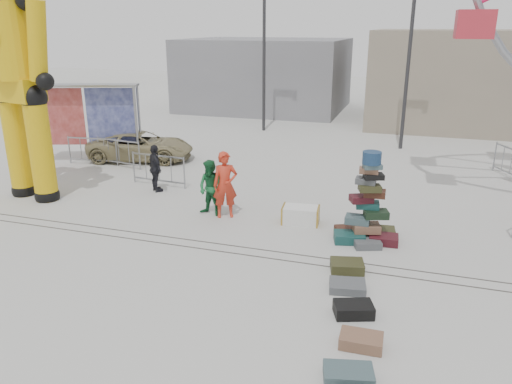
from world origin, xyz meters
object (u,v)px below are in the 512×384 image
(lamp_post_right, at_px, (412,44))
(steamer_trunk, at_px, (301,215))
(suitcase_tower, at_px, (367,216))
(pedestrian_red, at_px, (225,185))
(banner_scaffold, at_px, (84,104))
(crash_test_dummy, at_px, (18,72))
(pedestrian_black, at_px, (155,168))
(barricade_dummy_a, at_px, (93,151))
(lamp_post_left, at_px, (266,41))
(pedestrian_green, at_px, (211,188))
(barricade_dummy_b, at_px, (119,153))
(barricade_wheel_back, at_px, (511,163))
(barricade_dummy_c, at_px, (159,170))
(parked_suv, at_px, (141,146))

(lamp_post_right, xyz_separation_m, steamer_trunk, (-2.38, -10.00, -4.24))
(suitcase_tower, height_order, pedestrian_red, suitcase_tower)
(suitcase_tower, distance_m, banner_scaffold, 12.37)
(crash_test_dummy, height_order, pedestrian_black, crash_test_dummy)
(barricade_dummy_a, bearing_deg, steamer_trunk, -28.26)
(lamp_post_left, xyz_separation_m, barricade_dummy_a, (-4.56, -8.46, -3.93))
(lamp_post_right, distance_m, pedestrian_red, 11.68)
(steamer_trunk, bearing_deg, banner_scaffold, 152.23)
(banner_scaffold, distance_m, pedestrian_green, 8.17)
(lamp_post_left, bearing_deg, steamer_trunk, -68.96)
(barricade_dummy_b, height_order, pedestrian_black, pedestrian_black)
(barricade_dummy_a, bearing_deg, lamp_post_left, 54.52)
(barricade_wheel_back, bearing_deg, barricade_dummy_b, -103.57)
(lamp_post_left, xyz_separation_m, pedestrian_red, (2.45, -12.16, -3.52))
(lamp_post_left, distance_m, barricade_dummy_a, 10.39)
(lamp_post_right, bearing_deg, barricade_dummy_a, -150.78)
(lamp_post_left, distance_m, pedestrian_black, 11.35)
(suitcase_tower, xyz_separation_m, banner_scaffold, (-11.42, 4.46, 1.66))
(lamp_post_right, distance_m, steamer_trunk, 11.12)
(suitcase_tower, height_order, steamer_trunk, suitcase_tower)
(lamp_post_left, height_order, pedestrian_black, lamp_post_left)
(pedestrian_red, bearing_deg, steamer_trunk, -21.26)
(barricade_dummy_c, xyz_separation_m, pedestrian_red, (3.24, -2.05, 0.41))
(barricade_wheel_back, relative_size, pedestrian_black, 1.27)
(barricade_dummy_a, distance_m, barricade_dummy_c, 4.12)
(pedestrian_red, relative_size, pedestrian_black, 1.22)
(barricade_wheel_back, distance_m, pedestrian_black, 12.53)
(barricade_dummy_c, relative_size, pedestrian_black, 1.27)
(lamp_post_right, height_order, crash_test_dummy, lamp_post_right)
(suitcase_tower, relative_size, pedestrian_black, 1.49)
(suitcase_tower, relative_size, crash_test_dummy, 0.31)
(barricade_dummy_c, distance_m, barricade_wheel_back, 12.50)
(suitcase_tower, relative_size, parked_suv, 0.56)
(pedestrian_red, height_order, pedestrian_black, pedestrian_red)
(lamp_post_right, bearing_deg, pedestrian_green, -116.18)
(pedestrian_black, bearing_deg, crash_test_dummy, 68.77)
(crash_test_dummy, height_order, parked_suv, crash_test_dummy)
(lamp_post_left, height_order, steamer_trunk, lamp_post_left)
(lamp_post_right, bearing_deg, crash_test_dummy, -136.51)
(barricade_dummy_a, bearing_deg, lamp_post_right, 22.04)
(crash_test_dummy, bearing_deg, pedestrian_green, 13.83)
(barricade_dummy_c, bearing_deg, barricade_wheel_back, 25.49)
(suitcase_tower, relative_size, banner_scaffold, 0.55)
(crash_test_dummy, height_order, pedestrian_green, crash_test_dummy)
(parked_suv, bearing_deg, banner_scaffold, 102.16)
(pedestrian_black, bearing_deg, pedestrian_red, -163.42)
(banner_scaffold, relative_size, pedestrian_black, 2.70)
(steamer_trunk, height_order, barricade_wheel_back, barricade_wheel_back)
(barricade_dummy_a, bearing_deg, banner_scaffold, 134.19)
(suitcase_tower, xyz_separation_m, parked_suv, (-9.57, 5.34, -0.08))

